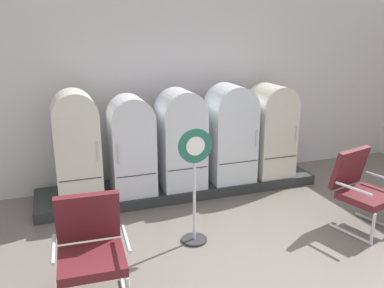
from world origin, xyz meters
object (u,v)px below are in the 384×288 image
(armchair_left, at_px, (90,245))
(sign_stand, at_px, (195,191))
(refrigerator_4, at_px, (271,127))
(refrigerator_3, at_px, (230,130))
(armchair_right, at_px, (361,186))
(refrigerator_1, at_px, (131,143))
(refrigerator_0, at_px, (77,143))
(refrigerator_2, at_px, (181,136))

(armchair_left, xyz_separation_m, sign_stand, (1.29, 0.67, 0.10))
(armchair_left, bearing_deg, refrigerator_4, 34.21)
(refrigerator_3, xyz_separation_m, armchair_right, (1.05, -1.78, -0.40))
(refrigerator_1, xyz_separation_m, refrigerator_4, (2.34, 0.05, 0.02))
(refrigerator_4, bearing_deg, refrigerator_3, -177.74)
(refrigerator_0, bearing_deg, refrigerator_3, -0.06)
(refrigerator_0, xyz_separation_m, refrigerator_4, (3.11, 0.03, -0.04))
(refrigerator_1, xyz_separation_m, sign_stand, (0.47, -1.43, -0.26))
(refrigerator_3, relative_size, armchair_right, 1.48)
(armchair_left, distance_m, armchair_right, 3.48)
(refrigerator_1, bearing_deg, refrigerator_4, 1.18)
(refrigerator_0, bearing_deg, armchair_left, -91.51)
(refrigerator_4, bearing_deg, armchair_left, -145.79)
(refrigerator_4, height_order, sign_stand, refrigerator_4)
(refrigerator_2, relative_size, armchair_right, 1.45)
(refrigerator_1, bearing_deg, sign_stand, -71.75)
(refrigerator_1, distance_m, refrigerator_3, 1.59)
(refrigerator_2, bearing_deg, refrigerator_1, -178.02)
(refrigerator_1, relative_size, refrigerator_4, 0.97)
(refrigerator_2, bearing_deg, refrigerator_0, -179.81)
(refrigerator_1, bearing_deg, refrigerator_2, 1.98)
(refrigerator_3, xyz_separation_m, sign_stand, (-1.12, -1.45, -0.30))
(refrigerator_3, height_order, armchair_left, refrigerator_3)
(refrigerator_1, distance_m, armchair_left, 2.29)
(refrigerator_0, height_order, armchair_left, refrigerator_0)
(refrigerator_0, relative_size, refrigerator_2, 1.04)
(armchair_left, bearing_deg, armchair_right, 5.55)
(refrigerator_1, distance_m, sign_stand, 1.53)
(refrigerator_3, xyz_separation_m, armchair_left, (-2.42, -2.12, -0.40))
(armchair_left, relative_size, armchair_right, 1.00)
(refrigerator_4, bearing_deg, sign_stand, -141.69)
(refrigerator_2, bearing_deg, sign_stand, -101.50)
(armchair_left, distance_m, sign_stand, 1.46)
(refrigerator_0, distance_m, refrigerator_1, 0.77)
(refrigerator_1, bearing_deg, refrigerator_3, 0.68)
(refrigerator_2, relative_size, armchair_left, 1.45)
(refrigerator_1, relative_size, refrigerator_2, 0.97)
(refrigerator_4, bearing_deg, refrigerator_0, -179.50)
(sign_stand, bearing_deg, refrigerator_2, 78.50)
(refrigerator_0, distance_m, refrigerator_4, 3.11)
(refrigerator_1, height_order, refrigerator_2, refrigerator_2)
(refrigerator_2, xyz_separation_m, armchair_right, (1.87, -1.79, -0.39))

